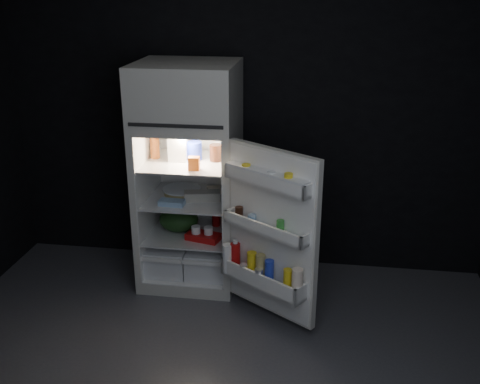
% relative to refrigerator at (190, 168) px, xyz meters
% --- Properties ---
extents(floor, '(4.00, 3.40, 0.00)m').
position_rel_refrigerator_xyz_m(floor, '(0.40, -1.32, -0.96)').
color(floor, '#4A4A4F').
rests_on(floor, ground).
extents(wall_back, '(4.00, 0.00, 2.70)m').
position_rel_refrigerator_xyz_m(wall_back, '(0.40, 0.38, 0.39)').
color(wall_back, black).
rests_on(wall_back, ground).
extents(refrigerator, '(0.76, 0.71, 1.78)m').
position_rel_refrigerator_xyz_m(refrigerator, '(0.00, 0.00, 0.00)').
color(refrigerator, silver).
rests_on(refrigerator, ground).
extents(fridge_door, '(0.70, 0.56, 1.22)m').
position_rel_refrigerator_xyz_m(fridge_door, '(0.69, -0.58, -0.27)').
color(fridge_door, silver).
rests_on(fridge_door, ground).
extents(milk_jug, '(0.15, 0.15, 0.24)m').
position_rel_refrigerator_xyz_m(milk_jug, '(-0.08, -0.02, 0.19)').
color(milk_jug, white).
rests_on(milk_jug, refrigerator).
extents(mayo_jar, '(0.15, 0.15, 0.14)m').
position_rel_refrigerator_xyz_m(mayo_jar, '(0.04, 0.01, 0.14)').
color(mayo_jar, '#2136B8').
rests_on(mayo_jar, refrigerator).
extents(jam_jar, '(0.11, 0.11, 0.13)m').
position_rel_refrigerator_xyz_m(jam_jar, '(0.21, 0.00, 0.14)').
color(jam_jar, black).
rests_on(jam_jar, refrigerator).
extents(amber_bottle, '(0.10, 0.10, 0.22)m').
position_rel_refrigerator_xyz_m(amber_bottle, '(-0.27, 0.01, 0.18)').
color(amber_bottle, '#CA5E20').
rests_on(amber_bottle, refrigerator).
extents(small_carton, '(0.09, 0.07, 0.10)m').
position_rel_refrigerator_xyz_m(small_carton, '(0.09, -0.24, 0.12)').
color(small_carton, orange).
rests_on(small_carton, refrigerator).
extents(egg_carton, '(0.30, 0.16, 0.07)m').
position_rel_refrigerator_xyz_m(egg_carton, '(0.12, -0.09, -0.19)').
color(egg_carton, gray).
rests_on(egg_carton, refrigerator).
extents(pie, '(0.29, 0.29, 0.04)m').
position_rel_refrigerator_xyz_m(pie, '(-0.07, 0.02, -0.21)').
color(pie, tan).
rests_on(pie, refrigerator).
extents(flat_package, '(0.20, 0.11, 0.04)m').
position_rel_refrigerator_xyz_m(flat_package, '(-0.09, -0.22, -0.21)').
color(flat_package, '#7DA0C2').
rests_on(flat_package, refrigerator).
extents(wrapped_pkg, '(0.14, 0.12, 0.05)m').
position_rel_refrigerator_xyz_m(wrapped_pkg, '(0.18, 0.08, -0.20)').
color(wrapped_pkg, '#F2DEC6').
rests_on(wrapped_pkg, refrigerator).
extents(produce_bag, '(0.37, 0.34, 0.20)m').
position_rel_refrigerator_xyz_m(produce_bag, '(-0.09, -0.04, -0.43)').
color(produce_bag, '#193815').
rests_on(produce_bag, refrigerator).
extents(yogurt_tray, '(0.29, 0.20, 0.05)m').
position_rel_refrigerator_xyz_m(yogurt_tray, '(0.14, -0.17, -0.50)').
color(yogurt_tray, '#AE0E0F').
rests_on(yogurt_tray, refrigerator).
extents(small_can_red, '(0.08, 0.08, 0.09)m').
position_rel_refrigerator_xyz_m(small_can_red, '(0.19, 0.11, -0.48)').
color(small_can_red, '#AE0E0F').
rests_on(small_can_red, refrigerator).
extents(small_can_silver, '(0.10, 0.10, 0.09)m').
position_rel_refrigerator_xyz_m(small_can_silver, '(0.27, 0.08, -0.48)').
color(small_can_silver, white).
rests_on(small_can_silver, refrigerator).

